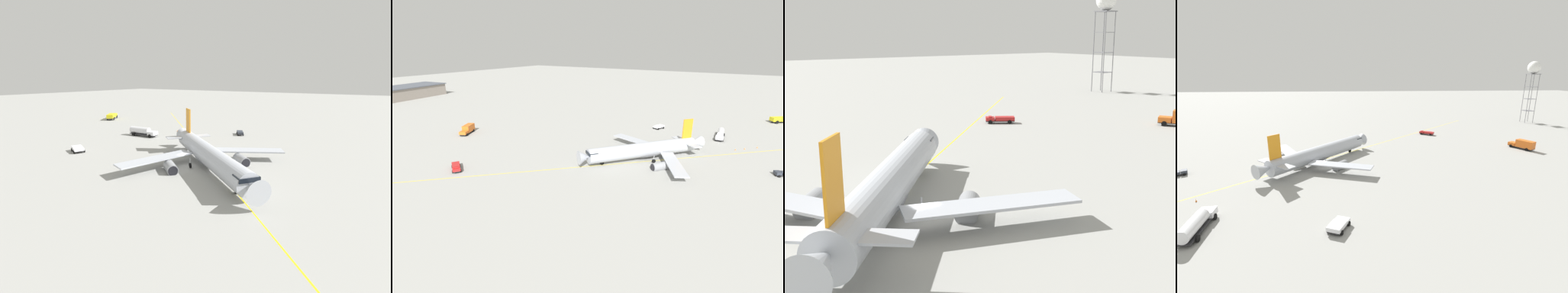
{
  "view_description": "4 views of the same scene",
  "coord_description": "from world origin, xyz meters",
  "views": [
    {
      "loc": [
        -30.49,
        43.9,
        18.15
      ],
      "look_at": [
        -2.55,
        -0.09,
        4.46
      ],
      "focal_mm": 24.06,
      "sensor_mm": 36.0,
      "label": 1
    },
    {
      "loc": [
        -80.16,
        -27.69,
        31.18
      ],
      "look_at": [
        -11.02,
        14.42,
        2.87
      ],
      "focal_mm": 26.66,
      "sensor_mm": 36.0,
      "label": 2
    },
    {
      "loc": [
        37.1,
        -20.08,
        17.46
      ],
      "look_at": [
        -11.02,
        14.42,
        3.62
      ],
      "focal_mm": 44.55,
      "sensor_mm": 36.0,
      "label": 3
    },
    {
      "loc": [
        68.25,
        8.61,
        24.86
      ],
      "look_at": [
        -11.02,
        14.42,
        2.87
      ],
      "focal_mm": 24.79,
      "sensor_mm": 36.0,
      "label": 4
    }
  ],
  "objects": [
    {
      "name": "pushback_tug_truck",
      "position": [
        29.05,
        5.89,
        0.8
      ],
      "size": [
        4.87,
        3.92,
        1.3
      ],
      "rotation": [
        0.0,
        0.0,
        2.74
      ],
      "color": "#232326",
      "rests_on": "ground_plane"
    },
    {
      "name": "airliner_main",
      "position": [
        -5.05,
        -0.95,
        2.71
      ],
      "size": [
        32.65,
        29.89,
        11.08
      ],
      "rotation": [
        0.0,
        0.0,
        2.45
      ],
      "color": "#B2B7C1",
      "rests_on": "ground_plane"
    },
    {
      "name": "catering_truck_truck",
      "position": [
        -14.42,
        64.92,
        1.66
      ],
      "size": [
        8.28,
        5.95,
        3.1
      ],
      "rotation": [
        0.0,
        0.0,
        3.63
      ],
      "color": "#232326",
      "rests_on": "ground_plane"
    },
    {
      "name": "ops_pickup_truck",
      "position": [
        -38.08,
        38.72,
        0.81
      ],
      "size": [
        4.72,
        5.85,
        1.41
      ],
      "rotation": [
        0.0,
        0.0,
        4.14
      ],
      "color": "#232326",
      "rests_on": "ground_plane"
    },
    {
      "name": "safety_cone_near",
      "position": [
        17.14,
        -22.81,
        0.28
      ],
      "size": [
        0.36,
        0.36,
        0.55
      ],
      "color": "orange",
      "rests_on": "ground_plane"
    },
    {
      "name": "ground_plane",
      "position": [
        0.0,
        0.0,
        0.0
      ],
      "size": [
        600.0,
        600.0,
        0.0
      ],
      "primitive_type": "plane",
      "color": "#9E9E99"
    },
    {
      "name": "baggage_truck_truck",
      "position": [
        2.33,
        -35.2,
        0.72
      ],
      "size": [
        3.69,
        4.73,
        1.22
      ],
      "rotation": [
        0.0,
        0.0,
        2.07
      ],
      "color": "#232326",
      "rests_on": "ground_plane"
    },
    {
      "name": "radar_tower",
      "position": [
        -62.61,
        97.43,
        25.98
      ],
      "size": [
        5.94,
        5.94,
        30.0
      ],
      "color": "slate",
      "rests_on": "ground_plane"
    },
    {
      "name": "fuel_tanker_truck",
      "position": [
        28.21,
        -16.69,
        1.58
      ],
      "size": [
        9.84,
        3.43,
        2.87
      ],
      "rotation": [
        0.0,
        0.0,
        3.22
      ],
      "color": "#232326",
      "rests_on": "ground_plane"
    },
    {
      "name": "taxiway_centreline",
      "position": [
        -6.65,
        -1.78,
        0.0
      ],
      "size": [
        126.7,
        133.2,
        0.01
      ],
      "rotation": [
        0.0,
        0.0,
        2.33
      ],
      "color": "yellow",
      "rests_on": "ground_plane"
    }
  ]
}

